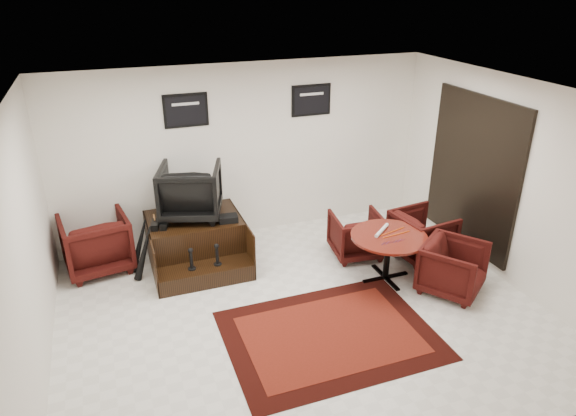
% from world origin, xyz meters
% --- Properties ---
extents(ground, '(6.00, 6.00, 0.00)m').
position_xyz_m(ground, '(0.00, 0.00, 0.00)').
color(ground, white).
rests_on(ground, ground).
extents(room_shell, '(6.02, 5.02, 2.81)m').
position_xyz_m(room_shell, '(0.41, 0.12, 1.79)').
color(room_shell, white).
rests_on(room_shell, ground).
extents(area_rug, '(2.47, 1.85, 0.01)m').
position_xyz_m(area_rug, '(0.14, -0.53, 0.01)').
color(area_rug, black).
rests_on(area_rug, ground).
extents(shine_podium, '(1.37, 1.41, 0.70)m').
position_xyz_m(shine_podium, '(-1.02, 1.76, 0.33)').
color(shine_podium, black).
rests_on(shine_podium, ground).
extents(shine_chair, '(1.05, 1.02, 0.88)m').
position_xyz_m(shine_chair, '(-1.02, 1.90, 1.14)').
color(shine_chair, black).
rests_on(shine_chair, shine_podium).
extents(shoes_pair, '(0.26, 0.29, 0.09)m').
position_xyz_m(shoes_pair, '(-1.53, 1.68, 0.75)').
color(shoes_pair, black).
rests_on(shoes_pair, shine_podium).
extents(polish_kit, '(0.29, 0.22, 0.09)m').
position_xyz_m(polish_kit, '(-0.57, 1.53, 0.75)').
color(polish_kit, black).
rests_on(polish_kit, shine_podium).
extents(umbrella_black, '(0.31, 0.12, 0.84)m').
position_xyz_m(umbrella_black, '(-1.79, 1.54, 0.42)').
color(umbrella_black, black).
rests_on(umbrella_black, ground).
extents(umbrella_hooked, '(0.31, 0.12, 0.84)m').
position_xyz_m(umbrella_hooked, '(-1.83, 1.79, 0.42)').
color(umbrella_hooked, black).
rests_on(umbrella_hooked, ground).
extents(armchair_side, '(1.02, 0.97, 0.93)m').
position_xyz_m(armchair_side, '(-2.41, 2.07, 0.47)').
color(armchair_side, black).
rests_on(armchair_side, ground).
extents(meeting_table, '(1.06, 1.06, 0.69)m').
position_xyz_m(meeting_table, '(1.42, 0.37, 0.61)').
color(meeting_table, '#400F09').
rests_on(meeting_table, ground).
extents(table_chair_back, '(0.82, 0.78, 0.75)m').
position_xyz_m(table_chair_back, '(1.33, 1.13, 0.38)').
color(table_chair_back, black).
rests_on(table_chair_back, ground).
extents(table_chair_window, '(0.83, 0.87, 0.81)m').
position_xyz_m(table_chair_window, '(2.25, 0.75, 0.41)').
color(table_chair_window, black).
rests_on(table_chair_window, ground).
extents(table_chair_corner, '(1.05, 1.04, 0.79)m').
position_xyz_m(table_chair_corner, '(2.09, -0.22, 0.40)').
color(table_chair_corner, black).
rests_on(table_chair_corner, ground).
extents(paper_roll, '(0.36, 0.31, 0.05)m').
position_xyz_m(paper_roll, '(1.38, 0.49, 0.72)').
color(paper_roll, silver).
rests_on(paper_roll, meeting_table).
extents(table_clutter, '(0.57, 0.36, 0.01)m').
position_xyz_m(table_clutter, '(1.49, 0.35, 0.70)').
color(table_clutter, '#DE4C0C').
rests_on(table_clutter, meeting_table).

